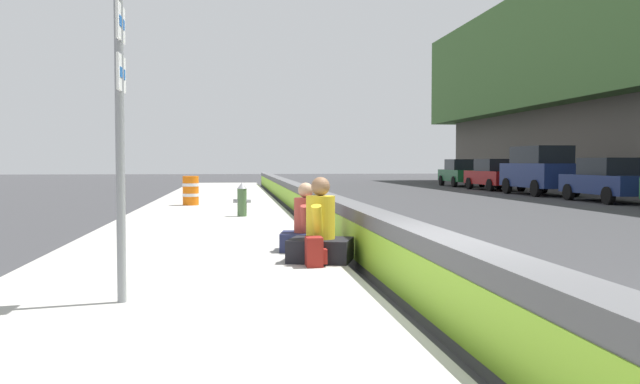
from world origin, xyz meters
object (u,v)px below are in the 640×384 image
parked_car_farther (461,173)px  seated_person_middle (306,229)px  fire_hydrant (242,199)px  seated_person_foreground (320,235)px  parked_car_far (495,174)px  parked_car_fourth (609,180)px  construction_barrel (191,190)px  backpack (315,252)px  route_sign_post (120,94)px  parked_car_midline (540,170)px

parked_car_farther → seated_person_middle: bearing=156.8°
fire_hydrant → seated_person_foreground: seated_person_foreground is taller
parked_car_farther → parked_car_far: bearing=179.0°
parked_car_far → parked_car_farther: bearing=-1.0°
seated_person_middle → parked_car_farther: 33.36m
parked_car_fourth → parked_car_farther: same height
parked_car_far → seated_person_foreground: bearing=153.6°
fire_hydrant → parked_car_fourth: parked_car_fourth is taller
fire_hydrant → construction_barrel: 5.06m
seated_person_foreground → parked_car_far: size_ratio=0.26×
backpack → parked_car_farther: bearing=-22.2°
route_sign_post → fire_hydrant: (10.73, -1.33, -1.65)m
parked_car_far → parked_car_farther: same height
fire_hydrant → seated_person_foreground: (-8.18, -1.01, -0.07)m
seated_person_middle → backpack: 1.66m
route_sign_post → seated_person_middle: route_sign_post is taller
route_sign_post → parked_car_farther: 37.72m
parked_car_farther → parked_car_midline: bearing=179.5°
seated_person_foreground → construction_barrel: (12.97, 2.62, 0.10)m
parked_car_farther → parked_car_fourth: bearing=-179.9°
route_sign_post → parked_car_midline: bearing=-33.5°
seated_person_foreground → parked_car_fourth: bearing=-41.3°
backpack → route_sign_post: bearing=133.4°
parked_car_fourth → parked_car_farther: size_ratio=0.99×
seated_person_foreground → backpack: size_ratio=3.01×
fire_hydrant → construction_barrel: (4.80, 1.61, 0.03)m
seated_person_middle → parked_car_far: 28.07m
backpack → parked_car_far: 29.57m
seated_person_foreground → backpack: 0.51m
parked_car_far → seated_person_middle: bearing=152.4°
parked_car_fourth → seated_person_foreground: bearing=138.7°
seated_person_middle → parked_car_far: bearing=-27.6°
seated_person_foreground → backpack: seated_person_foreground is taller
seated_person_foreground → parked_car_farther: parked_car_farther is taller
route_sign_post → seated_person_foreground: 3.87m
fire_hydrant → seated_person_foreground: bearing=-173.0°
seated_person_middle → parked_car_far: (24.86, -13.02, 0.38)m
parked_car_fourth → fire_hydrant: bearing=115.5°
fire_hydrant → backpack: fire_hydrant is taller
construction_barrel → parked_car_farther: (18.88, -15.66, 0.24)m
parked_car_fourth → parked_car_far: 11.15m
parked_car_fourth → parked_car_midline: size_ratio=0.93×
seated_person_middle → parked_car_farther: parked_car_farther is taller
fire_hydrant → parked_car_far: (17.88, -13.95, 0.27)m
route_sign_post → backpack: route_sign_post is taller
seated_person_foreground → parked_car_midline: 24.31m
seated_person_foreground → parked_car_fourth: parked_car_fourth is taller
construction_barrel → parked_car_fourth: parked_car_fourth is taller
seated_person_foreground → parked_car_fourth: size_ratio=0.27×
route_sign_post → seated_person_foreground: (2.55, -2.34, -1.72)m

